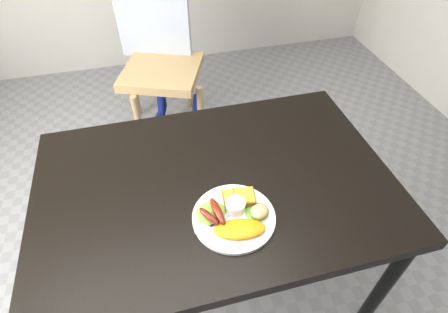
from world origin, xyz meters
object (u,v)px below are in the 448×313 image
Objects in this scene: dining_chair at (162,71)px; person at (145,97)px; dining_table at (215,184)px; plate at (234,217)px.

person is (-0.13, -0.62, 0.24)m from dining_chair.
plate is (0.02, -0.16, 0.03)m from dining_table.
dining_table is 4.72× the size of plate.
dining_table is at bearing 96.45° from plate.
person is at bearing -79.87° from dining_chair.
dining_chair is at bearing 93.11° from plate.
person is at bearing 106.02° from dining_table.
dining_table is at bearing -65.74° from dining_chair.
plate is (0.20, -0.80, 0.06)m from person.
dining_table is 1.29m from dining_chair.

